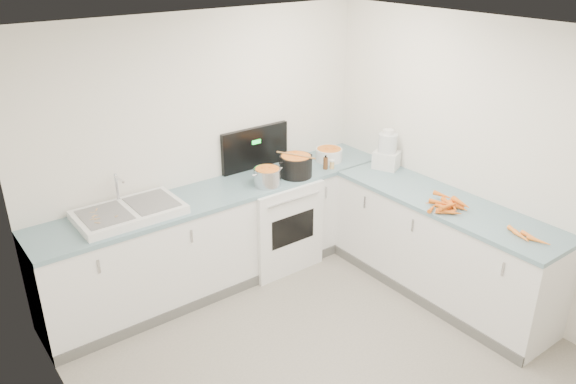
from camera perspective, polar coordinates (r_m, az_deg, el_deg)
floor at (r=4.55m, az=5.62°, el=-17.81°), size 3.50×4.00×0.00m
ceiling at (r=3.43m, az=7.35°, el=15.00°), size 3.50×4.00×0.00m
wall_back at (r=5.33m, az=-8.47°, el=4.34°), size 3.50×0.00×2.50m
wall_left at (r=3.08m, az=-18.92°, el=-12.87°), size 0.00×4.00×2.50m
wall_right at (r=5.10m, az=20.92°, el=2.03°), size 0.00×4.00×2.50m
counter_back at (r=5.40m, az=-6.40°, el=-4.31°), size 3.50×0.62×0.94m
counter_right at (r=5.34m, az=15.25°, el=-5.43°), size 0.62×2.20×0.94m
stove at (r=5.65m, az=-1.56°, el=-2.75°), size 0.76×0.65×1.36m
sink at (r=4.84m, az=-15.84°, el=-1.97°), size 0.86×0.52×0.31m
steel_pot at (r=5.23m, az=-2.10°, el=1.43°), size 0.33×0.33×0.19m
black_pot at (r=5.43m, az=0.81°, el=2.55°), size 0.39×0.39×0.23m
wooden_spoon at (r=5.39m, az=0.81°, el=3.77°), size 0.20×0.38×0.02m
mixing_bowl at (r=5.85m, az=4.18°, el=3.81°), size 0.36×0.36×0.13m
extract_bottle at (r=5.62m, az=3.83°, el=2.92°), size 0.05×0.05×0.12m
spice_jar at (r=5.65m, az=4.49°, el=2.75°), size 0.04×0.04×0.08m
food_processor at (r=5.68m, az=10.02°, el=4.04°), size 0.28×0.30×0.40m
carrot_pile at (r=4.97m, az=16.07°, el=-1.32°), size 0.36×0.39×0.10m
peeled_carrots at (r=4.69m, az=23.12°, el=-4.19°), size 0.13×0.36×0.04m
peelings at (r=4.75m, az=-18.66°, el=-2.33°), size 0.23×0.28×0.01m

